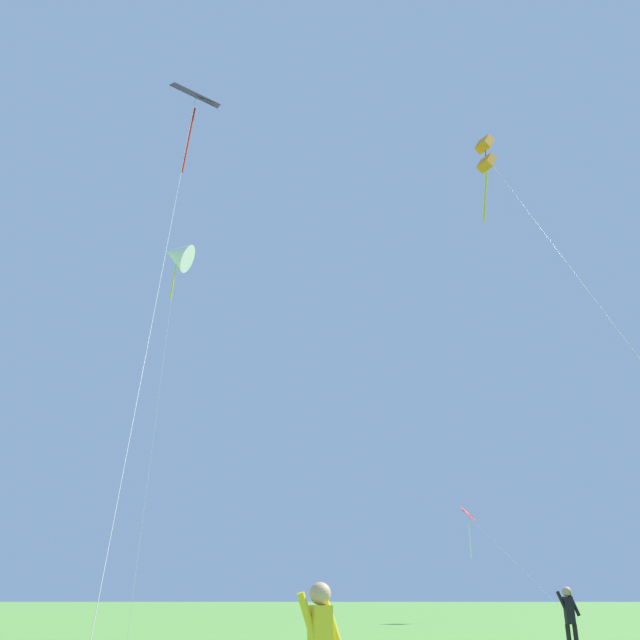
% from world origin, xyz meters
% --- Properties ---
extents(kite_black_large, '(2.85, 11.96, 19.65)m').
position_xyz_m(kite_black_large, '(-5.63, 18.02, 17.90)').
color(kite_black_large, black).
rests_on(kite_black_large, ground_plane).
extents(kite_orange_box, '(3.84, 8.37, 16.91)m').
position_xyz_m(kite_orange_box, '(4.95, 18.31, 15.99)').
color(kite_orange_box, orange).
rests_on(kite_orange_box, ground_plane).
extents(kite_white_distant, '(1.94, 5.98, 20.23)m').
position_xyz_m(kite_white_distant, '(-9.28, 31.68, 19.19)').
color(kite_white_distant, white).
rests_on(kite_white_distant, ground_plane).
extents(kite_red_high, '(4.43, 8.64, 7.01)m').
position_xyz_m(kite_red_high, '(8.19, 43.93, 5.89)').
color(kite_red_high, red).
rests_on(kite_red_high, ground_plane).
extents(person_in_red_shirt, '(0.56, 0.24, 1.75)m').
position_xyz_m(person_in_red_shirt, '(5.37, 16.80, 1.05)').
color(person_in_red_shirt, black).
rests_on(person_in_red_shirt, ground_plane).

